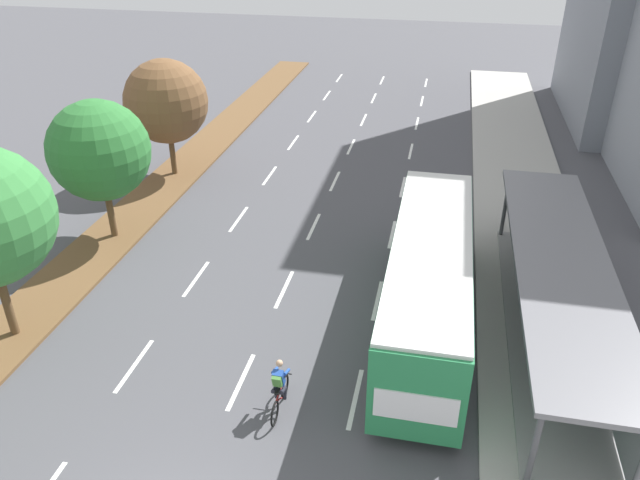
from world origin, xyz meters
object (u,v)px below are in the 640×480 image
(bus_shelter, at_px, (565,290))
(median_tree_fourth, at_px, (166,102))
(bus, at_px, (429,275))
(median_tree_third, at_px, (99,151))
(cyclist, at_px, (279,388))

(bus_shelter, distance_m, median_tree_fourth, 20.72)
(bus, distance_m, median_tree_fourth, 17.31)
(bus_shelter, height_order, bus, bus)
(bus, bearing_deg, median_tree_third, 165.06)
(bus, bearing_deg, median_tree_fourth, 142.53)
(bus_shelter, distance_m, median_tree_third, 18.11)
(cyclist, relative_size, median_tree_fourth, 0.31)
(cyclist, distance_m, median_tree_third, 13.13)
(bus_shelter, bearing_deg, cyclist, -147.78)
(cyclist, bearing_deg, bus_shelter, 32.22)
(median_tree_third, height_order, median_tree_fourth, median_tree_fourth)
(bus_shelter, relative_size, cyclist, 7.66)
(cyclist, height_order, median_tree_third, median_tree_third)
(median_tree_third, distance_m, median_tree_fourth, 6.89)
(bus, height_order, cyclist, bus)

